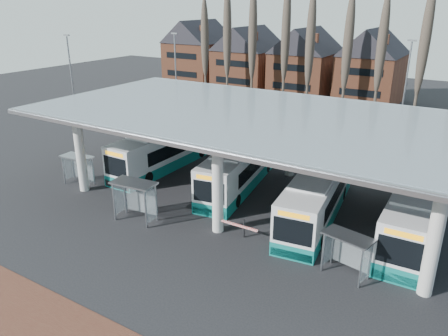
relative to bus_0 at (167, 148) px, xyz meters
The scene contains 15 objects.
ground 14.10m from the bus_0, 45.07° to the right, with size 140.00×140.00×0.00m, color black.
station_canopy 10.88m from the bus_0, 10.98° to the right, with size 32.00×16.00×6.34m.
poplar_row 26.12m from the bus_0, 66.79° to the left, with size 45.10×1.10×14.50m.
townhouse_row 34.85m from the bus_0, 99.74° to the left, with size 36.80×10.30×12.25m.
lamp_post_a 15.02m from the bus_0, 123.85° to the left, with size 0.80×0.16×10.17m.
lamp_post_b 22.92m from the bus_0, 45.33° to the left, with size 0.80×0.16×10.17m.
lamp_post_d 17.03m from the bus_0, 165.78° to the left, with size 0.80×0.16×10.17m.
bus_0 is the anchor object (origin of this frame).
bus_1 7.48m from the bus_0, ahead, with size 4.39×12.08×3.29m.
bus_2 14.58m from the bus_0, ahead, with size 3.97×12.00×3.27m.
bus_3 20.43m from the bus_0, ahead, with size 2.91×12.23×3.38m.
shelter_0 7.49m from the bus_0, 116.54° to the right, with size 2.56×1.38×2.32m.
shelter_1 10.02m from the bus_0, 62.80° to the right, with size 3.03×1.73×2.70m.
shelter_2 19.72m from the bus_0, 23.36° to the right, with size 2.72×1.75×2.34m.
barrier 14.01m from the bus_0, 33.51° to the right, with size 2.44×0.66×1.22m.
Camera 1 is at (12.97, -17.83, 13.45)m, focal length 35.00 mm.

